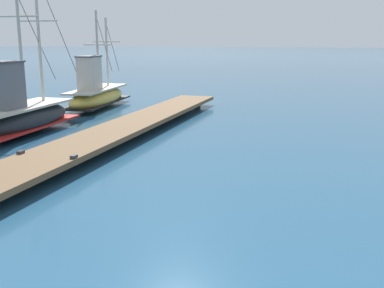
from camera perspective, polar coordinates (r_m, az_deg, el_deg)
The scene contains 3 objects.
floating_dock at distance 15.82m, azimuth -9.52°, elevation 1.57°, with size 2.78×19.77×0.53m.
fishing_boat_0 at distance 17.98m, azimuth -20.51°, elevation 3.44°, with size 1.88×6.99×6.29m.
fishing_boat_1 at distance 23.87m, azimuth -11.73°, elevation 6.06°, with size 2.05×6.39×4.79m.
Camera 1 is at (-0.57, -1.65, 3.41)m, focal length 43.14 mm.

